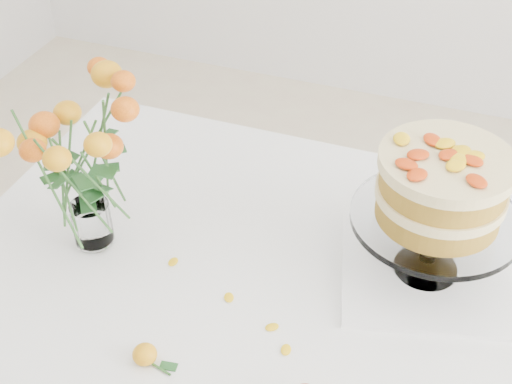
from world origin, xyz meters
TOP-DOWN VIEW (x-y plane):
  - table at (0.00, 0.00)m, footprint 1.43×0.93m
  - napkin at (0.21, 0.10)m, footprint 0.39×0.39m
  - cake_stand at (0.21, 0.10)m, footprint 0.31×0.31m
  - rose_vase at (-0.44, -0.05)m, footprint 0.31×0.31m
  - loose_rose_near at (-0.20, -0.29)m, footprint 0.08×0.04m
  - stray_petal_a at (-0.12, -0.10)m, footprint 0.03×0.02m
  - stray_petal_b at (-0.02, -0.14)m, footprint 0.03×0.02m
  - stray_petal_c at (0.02, -0.18)m, footprint 0.03×0.02m
  - stray_petal_d at (-0.26, -0.05)m, footprint 0.03×0.02m

SIDE VIEW (x-z plane):
  - table at x=0.00m, z-range 0.30..1.05m
  - stray_petal_a at x=-0.12m, z-range 0.76..0.76m
  - stray_petal_b at x=-0.02m, z-range 0.76..0.76m
  - stray_petal_c at x=0.02m, z-range 0.76..0.76m
  - stray_petal_d at x=-0.26m, z-range 0.76..0.76m
  - napkin at x=0.21m, z-range 0.76..0.77m
  - loose_rose_near at x=-0.20m, z-range 0.76..0.79m
  - cake_stand at x=0.21m, z-range 0.81..1.10m
  - rose_vase at x=-0.44m, z-range 0.79..1.19m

